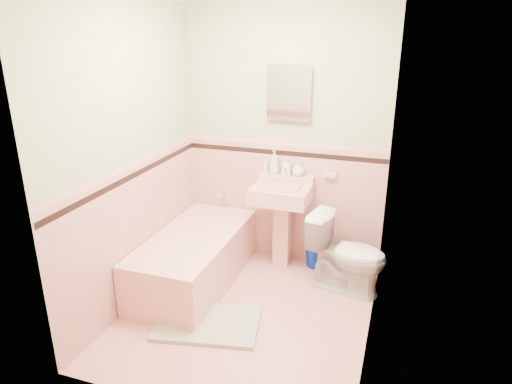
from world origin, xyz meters
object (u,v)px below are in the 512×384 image
(shoe, at_px, (192,315))
(bucket, at_px, (316,255))
(bathtub, at_px, (195,260))
(soap_bottle_left, at_px, (274,162))
(medicine_cabinet, at_px, (289,93))
(soap_bottle_mid, at_px, (286,166))
(sink, at_px, (281,227))
(toilet, at_px, (347,254))
(soap_bottle_right, at_px, (298,169))

(shoe, bearing_deg, bucket, 44.97)
(bathtub, height_order, soap_bottle_left, soap_bottle_left)
(bathtub, relative_size, medicine_cabinet, 3.16)
(shoe, bearing_deg, soap_bottle_left, 63.60)
(medicine_cabinet, distance_m, bucket, 1.62)
(bucket, bearing_deg, soap_bottle_mid, 170.93)
(sink, xyz_separation_m, toilet, (0.68, -0.21, -0.07))
(bathtub, distance_m, soap_bottle_mid, 1.25)
(bathtub, distance_m, bucket, 1.22)
(bathtub, height_order, bucket, bathtub)
(soap_bottle_left, relative_size, soap_bottle_mid, 1.36)
(bucket, bearing_deg, shoe, -121.77)
(toilet, height_order, bucket, toilet)
(toilet, distance_m, shoe, 1.47)
(shoe, bearing_deg, toilet, 26.04)
(soap_bottle_mid, distance_m, toilet, 1.02)
(sink, xyz_separation_m, shoe, (-0.43, -1.12, -0.36))
(soap_bottle_right, xyz_separation_m, toilet, (0.57, -0.39, -0.63))
(bathtub, relative_size, sink, 1.75)
(soap_bottle_right, distance_m, bucket, 0.90)
(sink, distance_m, soap_bottle_mid, 0.60)
(bathtub, relative_size, shoe, 9.36)
(sink, relative_size, soap_bottle_mid, 4.86)
(soap_bottle_right, bearing_deg, sink, -122.82)
(medicine_cabinet, distance_m, shoe, 2.15)
(bathtub, distance_m, sink, 0.89)
(soap_bottle_left, distance_m, soap_bottle_right, 0.25)
(sink, bearing_deg, soap_bottle_left, 124.74)
(toilet, distance_m, bucket, 0.54)
(bucket, bearing_deg, toilet, -44.61)
(soap_bottle_left, xyz_separation_m, toilet, (0.81, -0.39, -0.68))
(medicine_cabinet, relative_size, soap_bottle_mid, 2.70)
(sink, bearing_deg, shoe, -110.92)
(soap_bottle_mid, bearing_deg, soap_bottle_left, 180.00)
(medicine_cabinet, bearing_deg, soap_bottle_left, -166.49)
(sink, bearing_deg, soap_bottle_mid, 91.00)
(soap_bottle_mid, bearing_deg, bathtub, -133.63)
(shoe, bearing_deg, sink, 55.82)
(bathtub, distance_m, shoe, 0.66)
(medicine_cabinet, relative_size, bucket, 2.06)
(bathtub, height_order, toilet, toilet)
(bathtub, distance_m, medicine_cabinet, 1.78)
(medicine_cabinet, xyz_separation_m, soap_bottle_left, (-0.12, -0.03, -0.67))
(bucket, bearing_deg, bathtub, -147.39)
(soap_bottle_left, relative_size, soap_bottle_right, 1.63)
(soap_bottle_mid, height_order, soap_bottle_right, soap_bottle_mid)
(soap_bottle_right, height_order, shoe, soap_bottle_right)
(soap_bottle_left, height_order, toilet, soap_bottle_left)
(soap_bottle_mid, bearing_deg, shoe, -108.10)
(medicine_cabinet, height_order, soap_bottle_right, medicine_cabinet)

